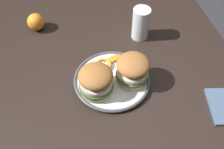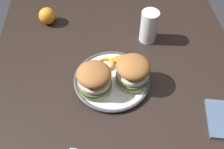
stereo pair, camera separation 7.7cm
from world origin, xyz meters
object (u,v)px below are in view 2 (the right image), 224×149
sandwich_half_right (94,79)px  dinner_plate (112,80)px  drinking_glass (149,28)px  whole_orange (47,16)px  dining_table (117,83)px  sandwich_half_left (133,71)px

sandwich_half_right → dinner_plate: bearing=120.2°
drinking_glass → whole_orange: 0.44m
dinner_plate → drinking_glass: (-0.21, 0.16, 0.05)m
sandwich_half_right → drinking_glass: (-0.25, 0.22, -0.01)m
dining_table → dinner_plate: bearing=-20.1°
dining_table → dinner_plate: (0.07, -0.02, 0.11)m
dinner_plate → sandwich_half_right: sandwich_half_right is taller
sandwich_half_right → dining_table: bearing=139.7°
sandwich_half_left → whole_orange: size_ratio=1.84×
dinner_plate → sandwich_half_left: 0.09m
dinner_plate → dining_table: bearing=159.9°
dining_table → sandwich_half_right: size_ratio=10.05×
sandwich_half_right → drinking_glass: 0.34m
whole_orange → drinking_glass: bearing=71.9°
sandwich_half_right → whole_orange: size_ratio=1.66×
sandwich_half_left → whole_orange: (-0.36, -0.33, -0.03)m
drinking_glass → sandwich_half_right: bearing=-42.0°
dinner_plate → sandwich_half_right: (0.04, -0.06, 0.06)m
whole_orange → sandwich_half_right: bearing=26.7°
sandwich_half_left → sandwich_half_right: size_ratio=1.11×
sandwich_half_right → whole_orange: bearing=-153.3°
dining_table → dinner_plate: size_ratio=4.37×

